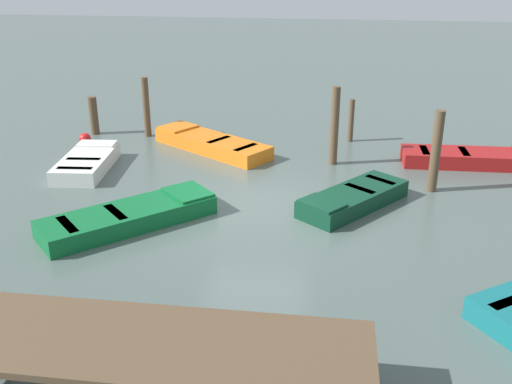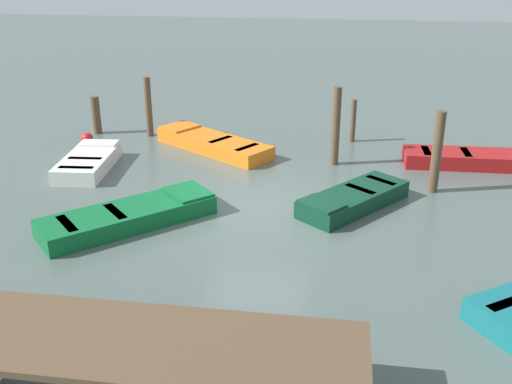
# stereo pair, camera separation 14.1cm
# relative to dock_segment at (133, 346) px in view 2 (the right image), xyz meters

# --- Properties ---
(ground_plane) EXTENTS (80.00, 80.00, 0.00)m
(ground_plane) POSITION_rel_dock_segment_xyz_m (-0.64, -6.54, -0.84)
(ground_plane) COLOR #4C5B56
(dock_segment) EXTENTS (6.07, 1.67, 0.95)m
(dock_segment) POSITION_rel_dock_segment_xyz_m (0.00, 0.00, 0.00)
(dock_segment) COLOR brown
(dock_segment) RESTS_ON ground_plane
(rowboat_dark_green) EXTENTS (2.66, 2.95, 0.46)m
(rowboat_dark_green) POSITION_rel_dock_segment_xyz_m (-2.89, -6.78, -0.63)
(rowboat_dark_green) COLOR #0C3823
(rowboat_dark_green) RESTS_ON ground_plane
(rowboat_green) EXTENTS (3.58, 3.46, 0.46)m
(rowboat_green) POSITION_rel_dock_segment_xyz_m (1.94, -5.14, -0.63)
(rowboat_green) COLOR #0F602D
(rowboat_green) RESTS_ON ground_plane
(rowboat_white) EXTENTS (1.40, 2.70, 0.46)m
(rowboat_white) POSITION_rel_dock_segment_xyz_m (4.25, -8.31, -0.63)
(rowboat_white) COLOR silver
(rowboat_white) RESTS_ON ground_plane
(rowboat_orange) EXTENTS (3.88, 3.12, 0.46)m
(rowboat_orange) POSITION_rel_dock_segment_xyz_m (1.25, -10.45, -0.63)
(rowboat_orange) COLOR orange
(rowboat_orange) RESTS_ON ground_plane
(rowboat_red) EXTENTS (3.93, 1.18, 0.46)m
(rowboat_red) POSITION_rel_dock_segment_xyz_m (-6.31, -10.13, -0.63)
(rowboat_red) COLOR maroon
(rowboat_red) RESTS_ON ground_plane
(mooring_piling_mid_right) EXTENTS (0.17, 0.17, 1.34)m
(mooring_piling_mid_right) POSITION_rel_dock_segment_xyz_m (-2.89, -11.91, -0.18)
(mooring_piling_mid_right) COLOR brown
(mooring_piling_mid_right) RESTS_ON ground_plane
(mooring_piling_near_left) EXTENTS (0.21, 0.21, 1.90)m
(mooring_piling_near_left) POSITION_rel_dock_segment_xyz_m (3.56, -11.58, 0.11)
(mooring_piling_near_left) COLOR brown
(mooring_piling_near_left) RESTS_ON ground_plane
(mooring_piling_center) EXTENTS (0.23, 0.23, 2.19)m
(mooring_piling_center) POSITION_rel_dock_segment_xyz_m (-2.38, -9.71, 0.25)
(mooring_piling_center) COLOR brown
(mooring_piling_center) RESTS_ON ground_plane
(mooring_piling_near_right) EXTENTS (0.24, 0.24, 2.05)m
(mooring_piling_near_right) POSITION_rel_dock_segment_xyz_m (-4.86, -8.06, 0.18)
(mooring_piling_near_right) COLOR brown
(mooring_piling_near_right) RESTS_ON ground_plane
(mooring_piling_far_left) EXTENTS (0.27, 0.27, 1.22)m
(mooring_piling_far_left) POSITION_rel_dock_segment_xyz_m (5.34, -11.59, -0.23)
(mooring_piling_far_left) COLOR brown
(mooring_piling_far_left) RESTS_ON ground_plane
(marker_buoy) EXTENTS (0.36, 0.36, 0.48)m
(marker_buoy) POSITION_rel_dock_segment_xyz_m (5.03, -10.08, -0.56)
(marker_buoy) COLOR #262626
(marker_buoy) RESTS_ON ground_plane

